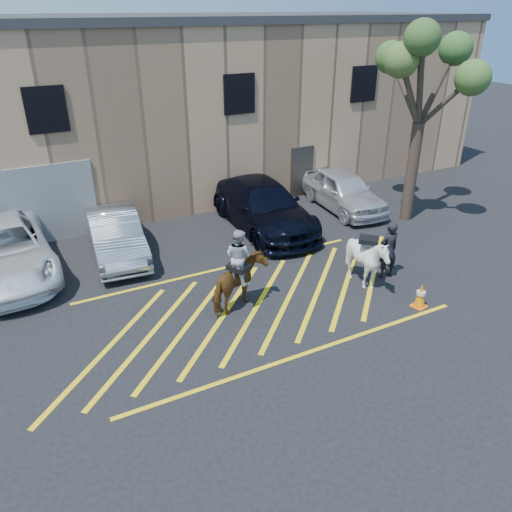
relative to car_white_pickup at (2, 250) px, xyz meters
name	(u,v)px	position (x,y,z in m)	size (l,w,h in m)	color
ground	(253,300)	(6.20, -5.03, -0.84)	(90.00, 90.00, 0.00)	black
car_white_pickup	(2,250)	(0.00, 0.00, 0.00)	(2.80, 6.06, 1.69)	white
car_silver_sedan	(115,235)	(3.45, -0.28, -0.09)	(1.60, 4.59, 1.51)	gray
car_blue_suv	(263,206)	(8.99, -0.43, 0.02)	(2.43, 5.97, 1.73)	black
car_white_suv	(343,191)	(12.87, -0.26, -0.05)	(1.87, 4.65, 1.58)	silver
handler	(388,250)	(10.55, -5.68, 0.09)	(0.68, 0.44, 1.86)	black
warehouse	(130,105)	(6.19, 6.96, 2.81)	(32.42, 10.20, 7.30)	tan
hatching_zone	(258,305)	(6.20, -5.33, -0.84)	(12.60, 5.12, 0.01)	yellow
mounted_bay	(239,277)	(5.69, -5.19, 0.12)	(1.98, 1.58, 2.39)	brown
saddled_white	(367,260)	(9.60, -5.83, 0.02)	(2.08, 2.08, 1.72)	white
traffic_cone	(421,295)	(10.23, -7.50, -0.48)	(0.46, 0.46, 0.73)	orange
tree	(427,68)	(14.44, -2.32, 4.85)	(3.99, 4.37, 7.31)	#413027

